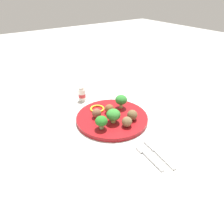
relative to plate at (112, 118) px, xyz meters
name	(u,v)px	position (x,y,z in m)	size (l,w,h in m)	color
ground_plane	(112,120)	(0.00, 0.00, -0.01)	(4.00, 4.00, 0.00)	#B2B2AD
plate	(112,118)	(0.00, 0.00, 0.00)	(0.28, 0.28, 0.02)	maroon
broccoli_floret_center	(121,100)	(0.03, -0.07, 0.04)	(0.05, 0.05, 0.06)	#9DCF73
broccoli_floret_front_right	(101,121)	(-0.04, 0.08, 0.04)	(0.04, 0.04, 0.05)	#94BA71
broccoli_floret_near_rim	(113,115)	(-0.04, 0.02, 0.04)	(0.05, 0.05, 0.05)	#ACC067
meatball_far_rim	(109,109)	(0.03, -0.01, 0.03)	(0.04, 0.04, 0.04)	brown
meatball_mid_left	(127,122)	(-0.08, -0.01, 0.03)	(0.04, 0.04, 0.04)	brown
meatball_front_right	(132,115)	(-0.06, -0.05, 0.03)	(0.04, 0.04, 0.04)	brown
meatball_center	(97,113)	(0.03, 0.05, 0.03)	(0.04, 0.04, 0.04)	brown
pepper_ring_front_right	(97,109)	(0.08, 0.02, 0.01)	(0.06, 0.06, 0.01)	yellow
napkin	(154,157)	(-0.25, 0.01, -0.01)	(0.17, 0.12, 0.01)	white
fork	(148,156)	(-0.24, 0.03, 0.00)	(0.12, 0.03, 0.01)	silver
knife	(157,152)	(-0.24, 0.00, 0.00)	(0.15, 0.03, 0.01)	silver
yogurt_bottle	(82,95)	(0.21, 0.02, 0.02)	(0.03, 0.03, 0.07)	white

